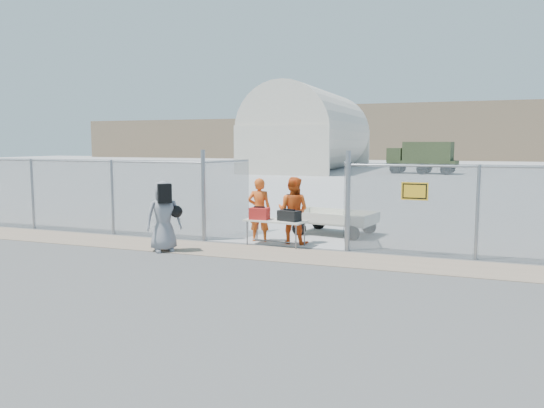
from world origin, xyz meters
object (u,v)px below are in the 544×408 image
at_px(security_worker_left, 259,210).
at_px(security_worker_right, 293,210).
at_px(visitor, 164,216).
at_px(folding_table, 276,233).
at_px(utility_trailer, 334,222).

bearing_deg(security_worker_left, security_worker_right, 168.20).
bearing_deg(visitor, folding_table, -5.75).
xyz_separation_m(security_worker_left, visitor, (-1.71, -2.09, 0.01)).
xyz_separation_m(folding_table, utility_trailer, (1.05, 2.17, 0.03)).
xyz_separation_m(security_worker_right, utility_trailer, (0.70, 1.77, -0.53)).
bearing_deg(utility_trailer, visitor, -121.10).
bearing_deg(utility_trailer, folding_table, -105.81).
distance_m(folding_table, security_worker_left, 0.91).
bearing_deg(visitor, security_worker_left, 8.92).
bearing_deg(security_worker_right, folding_table, 51.82).
relative_size(folding_table, visitor, 0.91).
relative_size(security_worker_right, visitor, 1.02).
xyz_separation_m(folding_table, security_worker_left, (-0.62, 0.40, 0.53)).
xyz_separation_m(security_worker_left, utility_trailer, (1.67, 1.77, -0.50)).
bearing_deg(utility_trailer, security_worker_right, -101.52).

